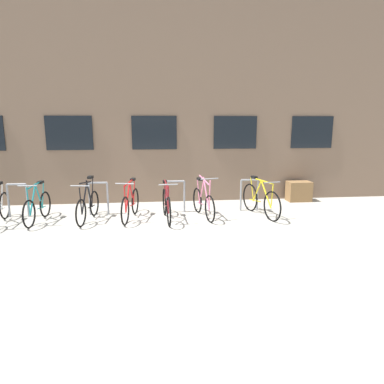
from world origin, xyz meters
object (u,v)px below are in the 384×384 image
bicycle_maroon (167,205)px  planter_box (299,191)px  bicycle_teal (37,207)px  bicycle_red (130,204)px  bicycle_pink (203,202)px  bicycle_black (88,205)px  bicycle_yellow (260,200)px

bicycle_maroon → planter_box: size_ratio=2.49×
bicycle_teal → planter_box: bicycle_teal is taller
bicycle_maroon → bicycle_red: same height
bicycle_pink → bicycle_maroon: bearing=-169.0°
bicycle_maroon → planter_box: bicycle_maroon is taller
bicycle_maroon → bicycle_black: (-1.91, 0.18, -0.01)m
bicycle_red → bicycle_yellow: (3.31, -0.06, 0.02)m
bicycle_pink → bicycle_red: bearing=179.0°
bicycle_maroon → planter_box: 4.41m
bicycle_red → bicycle_teal: (-2.22, -0.02, -0.01)m
bicycle_pink → bicycle_black: bearing=-179.9°
bicycle_yellow → planter_box: bicycle_yellow is taller
bicycle_maroon → bicycle_black: 1.92m
bicycle_maroon → bicycle_red: 0.91m
bicycle_teal → bicycle_black: bicycle_black is taller
bicycle_red → bicycle_yellow: bearing=-1.0°
planter_box → bicycle_teal: bearing=-168.7°
bicycle_red → bicycle_black: (-1.02, -0.04, -0.01)m
bicycle_maroon → bicycle_teal: (-3.10, 0.20, -0.02)m
bicycle_black → bicycle_yellow: bearing=-0.2°
bicycle_teal → bicycle_black: 1.19m
bicycle_teal → bicycle_yellow: bicycle_teal is taller
bicycle_red → bicycle_pink: 1.83m
planter_box → bicycle_black: bearing=-166.3°
bicycle_red → bicycle_teal: bicycle_red is taller
bicycle_teal → bicycle_black: bearing=-1.0°
bicycle_pink → bicycle_yellow: size_ratio=0.91×
bicycle_yellow → bicycle_teal: bearing=179.6°
bicycle_maroon → bicycle_red: bearing=166.5°
bicycle_maroon → planter_box: bearing=21.8°
bicycle_maroon → bicycle_pink: bicycle_pink is taller
bicycle_teal → planter_box: 7.35m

